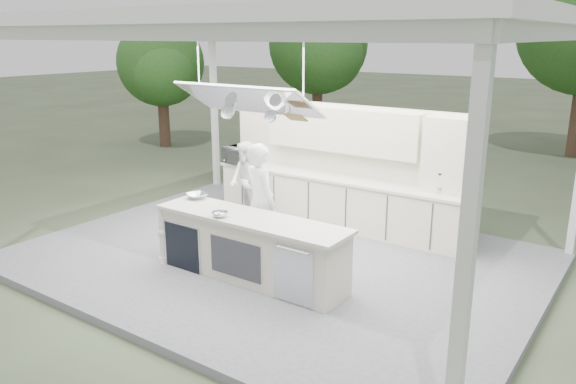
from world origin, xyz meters
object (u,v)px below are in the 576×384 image
Objects in this scene: sous_chef at (246,181)px; demo_island at (249,247)px; head_chef at (260,203)px; back_counter at (336,201)px.

demo_island is at bearing -27.27° from sous_chef.
demo_island is at bearing 135.11° from head_chef.
sous_chef is (-1.48, 1.47, -0.18)m from head_chef.
back_counter is 3.31× the size of sous_chef.
back_counter is 2.68× the size of head_chef.
head_chef is at bearing -92.99° from back_counter.
back_counter is at bearing 46.40° from sous_chef.
sous_chef is at bearing -156.50° from back_counter.
head_chef reaches higher than back_counter.
head_chef is at bearing 114.10° from demo_island.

